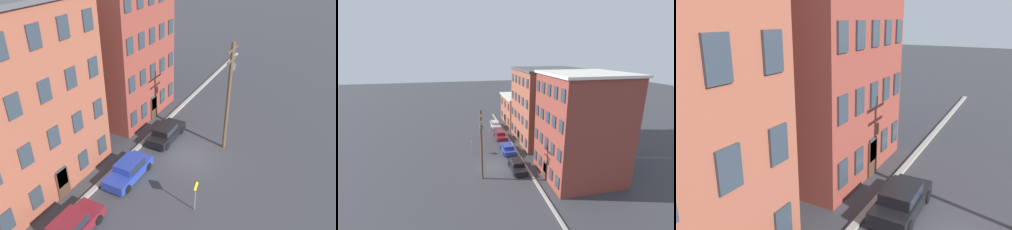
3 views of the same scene
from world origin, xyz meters
TOP-DOWN VIEW (x-y plane):
  - kerb_strip at (0.00, 4.50)m, footprint 56.00×0.36m
  - apartment_far at (4.44, 10.58)m, footprint 9.49×9.68m
  - car_black at (1.48, 3.06)m, footprint 4.40×1.92m

SIDE VIEW (x-z plane):
  - kerb_strip at x=0.00m, z-range 0.00..0.16m
  - car_black at x=1.48m, z-range 0.03..1.46m
  - apartment_far at x=4.44m, z-range 0.01..13.66m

